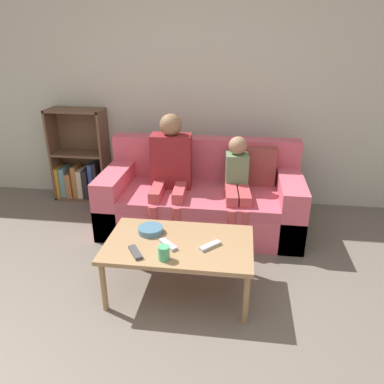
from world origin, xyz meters
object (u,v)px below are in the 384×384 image
(tv_remote_0, at_px, (168,244))
(tv_remote_1, at_px, (210,246))
(tv_remote_2, at_px, (135,252))
(coffee_table, at_px, (180,247))
(couch, at_px, (202,199))
(person_child, at_px, (237,184))
(bookshelf, at_px, (82,166))
(cup_near, at_px, (164,253))
(person_adult, at_px, (170,166))
(snack_bowl, at_px, (151,230))

(tv_remote_0, xyz_separation_m, tv_remote_1, (0.29, 0.02, 0.00))
(tv_remote_2, bearing_deg, coffee_table, 1.07)
(couch, distance_m, person_child, 0.42)
(bookshelf, xyz_separation_m, cup_near, (1.30, -1.77, 0.09))
(person_adult, relative_size, tv_remote_1, 6.94)
(coffee_table, xyz_separation_m, person_child, (0.38, 0.90, 0.14))
(couch, height_order, tv_remote_2, couch)
(couch, relative_size, tv_remote_0, 11.97)
(snack_bowl, bearing_deg, person_adult, 90.59)
(cup_near, bearing_deg, person_adult, 98.47)
(coffee_table, xyz_separation_m, person_adult, (-0.24, 0.96, 0.25))
(person_child, xyz_separation_m, cup_near, (-0.44, -1.12, -0.05))
(person_child, bearing_deg, coffee_table, -117.60)
(person_adult, bearing_deg, couch, 12.77)
(tv_remote_0, height_order, tv_remote_2, same)
(bookshelf, distance_m, person_child, 1.86)
(tv_remote_1, height_order, tv_remote_2, same)
(cup_near, height_order, tv_remote_2, cup_near)
(couch, distance_m, cup_near, 1.28)
(bookshelf, xyz_separation_m, tv_remote_2, (1.10, -1.73, 0.05))
(coffee_table, height_order, person_adult, person_adult)
(person_adult, height_order, cup_near, person_adult)
(couch, bearing_deg, snack_bowl, -106.87)
(person_child, distance_m, cup_near, 1.21)
(person_child, xyz_separation_m, tv_remote_1, (-0.16, -0.94, -0.09))
(coffee_table, height_order, tv_remote_0, tv_remote_0)
(tv_remote_2, bearing_deg, person_adult, 55.63)
(person_adult, height_order, tv_remote_2, person_adult)
(couch, xyz_separation_m, snack_bowl, (-0.28, -0.93, 0.16))
(couch, relative_size, coffee_table, 1.80)
(bookshelf, bearing_deg, tv_remote_2, -57.41)
(person_adult, relative_size, person_child, 1.21)
(bookshelf, bearing_deg, tv_remote_1, -44.85)
(couch, bearing_deg, person_adult, -164.48)
(bookshelf, relative_size, snack_bowl, 5.53)
(bookshelf, bearing_deg, person_adult, -27.44)
(bookshelf, distance_m, tv_remote_2, 2.05)
(person_adult, xyz_separation_m, tv_remote_2, (-0.03, -1.14, -0.20))
(coffee_table, relative_size, cup_near, 10.83)
(bookshelf, height_order, tv_remote_2, bookshelf)
(bookshelf, xyz_separation_m, coffee_table, (1.37, -1.55, 0.00))
(coffee_table, xyz_separation_m, tv_remote_2, (-0.27, -0.18, 0.05))
(snack_bowl, bearing_deg, tv_remote_0, -45.49)
(bookshelf, relative_size, cup_near, 10.64)
(coffee_table, relative_size, person_child, 1.14)
(coffee_table, distance_m, cup_near, 0.24)
(cup_near, distance_m, snack_bowl, 0.37)
(tv_remote_1, bearing_deg, bookshelf, 178.42)
(person_child, relative_size, cup_near, 9.48)
(tv_remote_2, bearing_deg, couch, 42.37)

